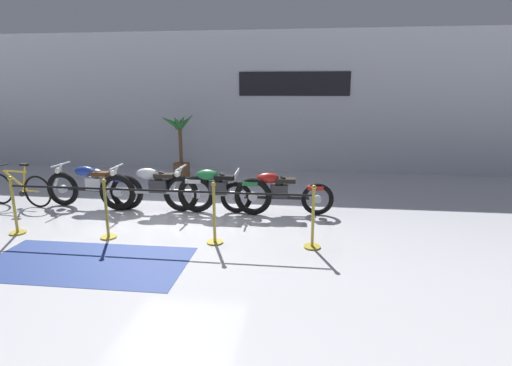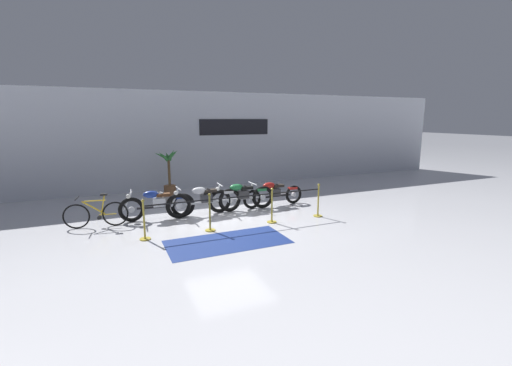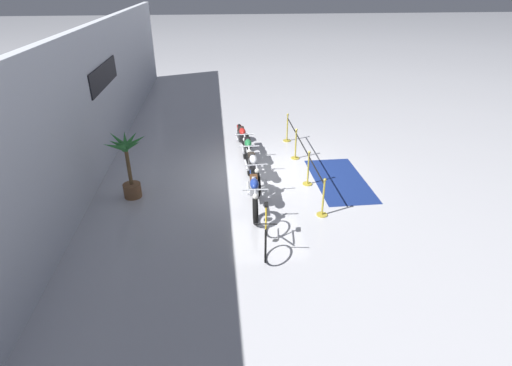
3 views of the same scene
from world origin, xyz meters
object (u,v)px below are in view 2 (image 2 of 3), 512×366
Objects in this scene: potted_palm_left_of_row at (169,171)px; stanchion_mid_right at (272,211)px; motorcycle_green_2 at (241,197)px; stanchion_mid_left at (210,218)px; motorcycle_blue_0 at (157,204)px; floor_banner at (228,242)px; stanchion_far_left at (202,208)px; motorcycle_silver_1 at (205,200)px; stanchion_far_right at (318,205)px; motorcycle_red_3 at (273,193)px; bicycle at (96,214)px.

potted_palm_left_of_row is 5.45m from stanchion_mid_right.
stanchion_mid_left is at bearing -133.87° from motorcycle_green_2.
floor_banner is (1.32, -2.71, -0.47)m from motorcycle_blue_0.
floor_banner is at bearing -69.72° from stanchion_far_left.
motorcycle_green_2 is 2.19× the size of stanchion_mid_left.
motorcycle_silver_1 is 2.36× the size of stanchion_far_right.
motorcycle_blue_0 is 0.75× the size of floor_banner.
motorcycle_red_3 is at bearing 62.41° from stanchion_mid_right.
stanchion_far_left is (-3.01, -1.72, 0.20)m from motorcycle_red_3.
motorcycle_green_2 is at bearing 42.36° from stanchion_far_left.
stanchion_mid_left is 1.00× the size of stanchion_mid_right.
stanchion_far_left is 0.37m from stanchion_mid_left.
stanchion_far_right is at bearing -26.18° from motorcycle_silver_1.
stanchion_far_left is (0.03, -4.97, -0.34)m from potted_palm_left_of_row.
motorcycle_silver_1 reaches higher than motorcycle_green_2.
motorcycle_red_3 is at bearing 45.71° from floor_banner.
floor_banner is at bearing -92.81° from motorcycle_silver_1.
potted_palm_left_of_row is 5.02m from stanchion_mid_left.
stanchion_mid_left reaches higher than motorcycle_blue_0.
stanchion_mid_right is at bearing 180.00° from stanchion_far_right.
motorcycle_red_3 is at bearing -46.86° from potted_palm_left_of_row.
stanchion_mid_right is at bearing -18.53° from bicycle.
stanchion_far_left reaches higher than motorcycle_green_2.
motorcycle_silver_1 reaches higher than motorcycle_blue_0.
motorcycle_silver_1 reaches higher than motorcycle_red_3.
motorcycle_red_3 is (2.51, 0.13, -0.02)m from motorcycle_silver_1.
motorcycle_silver_1 is 2.66m from floor_banner.
floor_banner is (0.41, -5.99, -0.99)m from potted_palm_left_of_row.
stanchion_mid_right is at bearing -44.65° from motorcycle_silver_1.
floor_banner is at bearing -86.12° from potted_palm_left_of_row.
motorcycle_red_3 is 2.21× the size of stanchion_mid_left.
stanchion_mid_left is at bearing -29.12° from bicycle.
motorcycle_blue_0 is 3.44m from potted_palm_left_of_row.
motorcycle_green_2 reaches higher than floor_banner.
stanchion_mid_left is (0.25, -4.97, -0.64)m from potted_palm_left_of_row.
motorcycle_silver_1 is at bearing 72.37° from stanchion_far_left.
motorcycle_silver_1 is 1.27m from motorcycle_green_2.
potted_palm_left_of_row reaches higher than motorcycle_red_3.
potted_palm_left_of_row is at bearing 93.48° from floor_banner.
stanchion_far_left is at bearing -150.26° from motorcycle_red_3.
motorcycle_silver_1 is 2.36× the size of stanchion_mid_right.
motorcycle_green_2 is 1.34× the size of bicycle.
motorcycle_green_2 is 2.19× the size of stanchion_mid_right.
stanchion_far_right is at bearing -19.87° from motorcycle_blue_0.
floor_banner is at bearing -149.59° from stanchion_mid_right.
stanchion_mid_right reaches higher than motorcycle_blue_0.
floor_banner is at bearing -40.88° from bicycle.
motorcycle_green_2 is 0.99× the size of motorcycle_red_3.
motorcycle_silver_1 is at bearing 135.35° from stanchion_mid_right.
stanchion_mid_left is (-0.29, -1.59, -0.12)m from motorcycle_silver_1.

